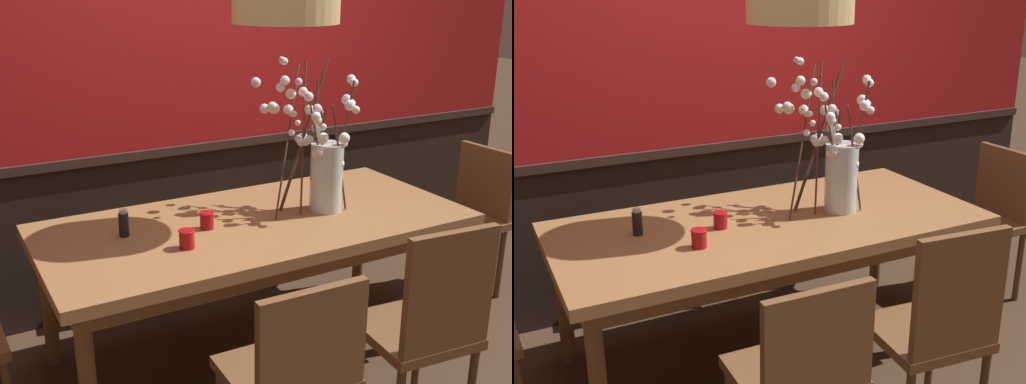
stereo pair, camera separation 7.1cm
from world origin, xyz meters
TOP-DOWN VIEW (x-y plane):
  - ground_plane at (0.00, 0.00)m, footprint 24.00×24.00m
  - back_wall at (0.00, 0.83)m, footprint 4.91×0.14m
  - dining_table at (0.00, 0.00)m, footprint 2.08×0.96m
  - chair_near_side_left at (-0.33, -0.89)m, footprint 0.45×0.41m
  - chair_far_side_right at (0.30, 0.87)m, footprint 0.48×0.46m
  - chair_far_side_left at (-0.34, 0.90)m, footprint 0.49×0.47m
  - chair_near_side_right at (0.30, -0.89)m, footprint 0.45×0.45m
  - chair_head_east_end at (1.48, 0.01)m, footprint 0.40×0.44m
  - vase_with_blossoms at (0.36, -0.02)m, footprint 0.48×0.50m
  - candle_holder_nearer_center at (-0.43, -0.16)m, footprint 0.07×0.07m
  - candle_holder_nearer_edge at (-0.26, 0.01)m, footprint 0.07×0.07m
  - condiment_bottle at (-0.63, 0.10)m, footprint 0.05×0.05m

SIDE VIEW (x-z plane):
  - ground_plane at x=0.00m, z-range 0.00..0.00m
  - chair_far_side_left at x=-0.34m, z-range 0.05..0.97m
  - chair_near_side_left at x=-0.33m, z-range 0.07..0.96m
  - chair_head_east_end at x=1.48m, z-range 0.07..0.97m
  - chair_far_side_right at x=0.30m, z-range 0.06..0.98m
  - chair_near_side_right at x=0.30m, z-range 0.05..1.03m
  - dining_table at x=0.00m, z-range 0.29..1.03m
  - candle_holder_nearer_edge at x=-0.26m, z-range 0.74..0.82m
  - candle_holder_nearer_center at x=-0.43m, z-range 0.74..0.82m
  - condiment_bottle at x=-0.63m, z-range 0.73..0.86m
  - vase_with_blossoms at x=0.36m, z-range 0.60..1.36m
  - back_wall at x=0.00m, z-range -0.01..2.74m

